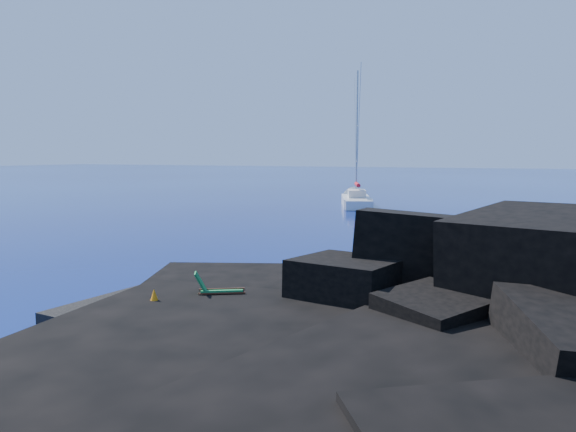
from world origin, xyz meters
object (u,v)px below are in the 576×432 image
marker_cone (154,299)px  deck_chair (222,285)px  sunbather (147,308)px  sailboat (356,206)px

marker_cone → deck_chair: bearing=51.2°
sunbather → marker_cone: size_ratio=2.65×
sailboat → marker_cone: (6.22, -38.97, 0.67)m
sunbather → deck_chair: bearing=59.3°
marker_cone → sunbather: bearing=-83.6°
sailboat → sunbather: bearing=-102.2°
sunbather → marker_cone: bearing=97.4°
marker_cone → sailboat: bearing=99.1°
sailboat → deck_chair: (7.58, -37.27, 0.87)m
deck_chair → marker_cone: (-1.36, -1.69, -0.21)m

